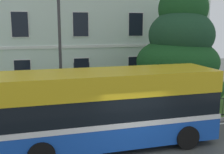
{
  "coord_description": "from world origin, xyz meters",
  "views": [
    {
      "loc": [
        -3.28,
        -8.17,
        4.91
      ],
      "look_at": [
        0.14,
        5.38,
        2.31
      ],
      "focal_mm": 45.55,
      "sensor_mm": 36.0,
      "label": 1
    }
  ],
  "objects_px": {
    "evergreen_tree": "(180,57)",
    "litter_bin": "(127,108)",
    "single_decker_bus": "(111,107)",
    "street_lamp_post": "(60,37)",
    "georgian_townhouse": "(73,9)"
  },
  "relations": [
    {
      "from": "evergreen_tree",
      "to": "litter_bin",
      "type": "height_order",
      "value": "evergreen_tree"
    },
    {
      "from": "evergreen_tree",
      "to": "single_decker_bus",
      "type": "xyz_separation_m",
      "value": [
        -5.5,
        -4.86,
        -1.32
      ]
    },
    {
      "from": "evergreen_tree",
      "to": "street_lamp_post",
      "type": "relative_size",
      "value": 0.98
    },
    {
      "from": "street_lamp_post",
      "to": "georgian_townhouse",
      "type": "bearing_deg",
      "value": 80.09
    },
    {
      "from": "evergreen_tree",
      "to": "single_decker_bus",
      "type": "height_order",
      "value": "evergreen_tree"
    },
    {
      "from": "evergreen_tree",
      "to": "litter_bin",
      "type": "bearing_deg",
      "value": -150.95
    },
    {
      "from": "evergreen_tree",
      "to": "street_lamp_post",
      "type": "bearing_deg",
      "value": -164.3
    },
    {
      "from": "georgian_townhouse",
      "to": "single_decker_bus",
      "type": "bearing_deg",
      "value": -90.13
    },
    {
      "from": "georgian_townhouse",
      "to": "evergreen_tree",
      "type": "distance_m",
      "value": 10.43
    },
    {
      "from": "litter_bin",
      "to": "single_decker_bus",
      "type": "bearing_deg",
      "value": -119.08
    },
    {
      "from": "georgian_townhouse",
      "to": "litter_bin",
      "type": "distance_m",
      "value": 11.93
    },
    {
      "from": "evergreen_tree",
      "to": "street_lamp_post",
      "type": "xyz_separation_m",
      "value": [
        -7.28,
        -2.05,
        1.39
      ]
    },
    {
      "from": "georgian_townhouse",
      "to": "litter_bin",
      "type": "relative_size",
      "value": 16.44
    },
    {
      "from": "single_decker_bus",
      "to": "litter_bin",
      "type": "xyz_separation_m",
      "value": [
        1.45,
        2.61,
        -0.9
      ]
    },
    {
      "from": "single_decker_bus",
      "to": "litter_bin",
      "type": "distance_m",
      "value": 3.12
    }
  ]
}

